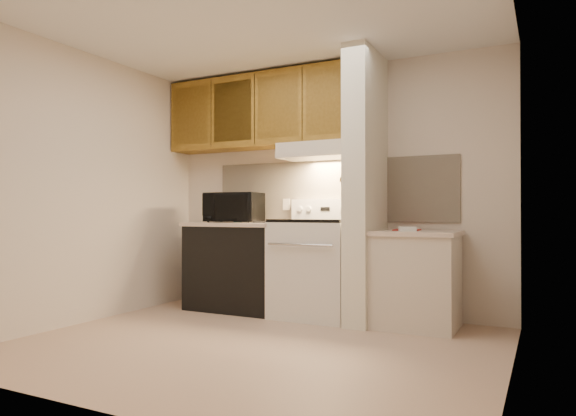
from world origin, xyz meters
The scene contains 50 objects.
floor centered at (0.00, 0.00, 0.00)m, with size 3.60×3.60×0.00m, color tan.
ceiling centered at (0.00, 0.00, 2.50)m, with size 3.60×3.60×0.00m, color white.
wall_back centered at (0.00, 1.50, 1.25)m, with size 3.60×0.02×2.50m, color beige.
wall_left centered at (-1.80, 0.00, 1.25)m, with size 0.02×3.00×2.50m, color beige.
wall_right centered at (1.80, 0.00, 1.25)m, with size 0.02×3.00×2.50m, color beige.
backsplash centered at (0.00, 1.49, 1.24)m, with size 2.60×0.02×0.63m, color beige.
range_body centered at (0.00, 1.16, 0.46)m, with size 0.76×0.65×0.92m, color silver.
oven_window centered at (0.00, 0.84, 0.50)m, with size 0.50×0.01×0.30m, color black.
oven_handle centered at (0.00, 0.80, 0.72)m, with size 0.02×0.02×0.65m, color silver.
cooktop centered at (0.00, 1.16, 0.94)m, with size 0.74×0.64×0.03m, color black.
range_backguard centered at (0.00, 1.44, 1.05)m, with size 0.76×0.08×0.20m, color silver.
range_display centered at (0.00, 1.40, 1.05)m, with size 0.10×0.01×0.04m, color black.
range_knob_left_outer centered at (-0.28, 1.40, 1.05)m, with size 0.05×0.05×0.02m, color silver.
range_knob_left_inner centered at (-0.18, 1.40, 1.05)m, with size 0.05×0.05×0.02m, color silver.
range_knob_right_inner centered at (0.18, 1.40, 1.05)m, with size 0.05×0.05×0.02m, color silver.
range_knob_right_outer centered at (0.28, 1.40, 1.05)m, with size 0.05×0.05×0.02m, color silver.
dishwasher_front centered at (-0.88, 1.17, 0.43)m, with size 1.00×0.63×0.87m, color black.
left_countertop centered at (-0.88, 1.17, 0.89)m, with size 1.04×0.67×0.04m, color beige.
spoon_rest centered at (-0.48, 0.99, 0.92)m, with size 0.22×0.07×0.01m, color black.
teal_jar centered at (-0.83, 1.06, 0.96)m, with size 0.08×0.08×0.09m, color #2C706A.
outlet centered at (-0.48, 1.48, 1.10)m, with size 0.08×0.01×0.12m, color beige.
microwave centered at (-0.93, 1.15, 1.06)m, with size 0.56×0.38×0.31m, color black.
partition_pillar centered at (0.51, 1.15, 1.25)m, with size 0.22×0.70×2.50m, color #EDE7CF.
pillar_trim centered at (0.39, 1.15, 1.30)m, with size 0.01×0.70×0.04m, color olive.
knife_strip centered at (0.39, 1.10, 1.32)m, with size 0.02×0.42×0.04m, color black.
knife_blade_a centered at (0.38, 0.95, 1.22)m, with size 0.01×0.04×0.16m, color silver.
knife_handle_a centered at (0.38, 0.94, 1.37)m, with size 0.02×0.02×0.10m, color black.
knife_blade_b centered at (0.38, 1.03, 1.21)m, with size 0.01×0.04×0.18m, color silver.
knife_handle_b centered at (0.38, 1.03, 1.37)m, with size 0.02×0.02×0.10m, color black.
knife_blade_c centered at (0.38, 1.09, 1.20)m, with size 0.01×0.04×0.20m, color silver.
knife_handle_c centered at (0.38, 1.10, 1.37)m, with size 0.02×0.02×0.10m, color black.
knife_blade_d centered at (0.38, 1.17, 1.22)m, with size 0.01×0.04×0.16m, color silver.
knife_handle_d centered at (0.38, 1.17, 1.37)m, with size 0.02×0.02×0.10m, color black.
knife_blade_e centered at (0.38, 1.27, 1.21)m, with size 0.01×0.04×0.18m, color silver.
knife_handle_e centered at (0.38, 1.26, 1.37)m, with size 0.02×0.02×0.10m, color black.
oven_mitt centered at (0.38, 1.32, 1.23)m, with size 0.03×0.11×0.25m, color gray.
right_cab_base centered at (0.97, 1.15, 0.40)m, with size 0.70×0.60×0.81m, color beige.
right_countertop centered at (0.97, 1.15, 0.83)m, with size 0.74×0.64×0.04m, color beige.
red_folder centered at (0.87, 1.25, 0.86)m, with size 0.22×0.31×0.01m, color #B72E29.
white_box centered at (0.92, 1.05, 0.87)m, with size 0.14×0.10×0.04m, color white.
range_hood centered at (0.00, 1.28, 1.62)m, with size 0.78×0.44×0.15m, color beige.
hood_lip centered at (0.00, 1.07, 1.58)m, with size 0.78×0.04×0.06m, color beige.
upper_cabinets centered at (-0.69, 1.32, 2.08)m, with size 2.18×0.33×0.77m, color olive.
cab_door_a centered at (-1.51, 1.17, 2.08)m, with size 0.46×0.01×0.63m, color olive.
cab_gap_a centered at (-1.23, 1.16, 2.08)m, with size 0.01×0.01×0.73m, color black.
cab_door_b centered at (-0.96, 1.17, 2.08)m, with size 0.46×0.01×0.63m, color olive.
cab_gap_b centered at (-0.69, 1.16, 2.08)m, with size 0.01×0.01×0.73m, color black.
cab_door_c centered at (-0.42, 1.17, 2.08)m, with size 0.46×0.01×0.63m, color olive.
cab_gap_c centered at (-0.14, 1.16, 2.08)m, with size 0.01×0.01×0.73m, color black.
cab_door_d centered at (0.13, 1.17, 2.08)m, with size 0.46×0.01×0.63m, color olive.
Camera 1 is at (2.01, -3.40, 1.01)m, focal length 32.00 mm.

